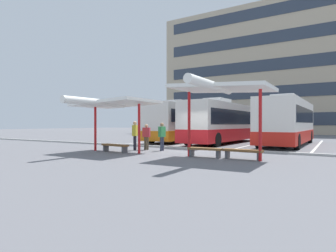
# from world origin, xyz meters

# --- Properties ---
(ground_plane) EXTENTS (160.00, 160.00, 0.00)m
(ground_plane) POSITION_xyz_m (0.00, 0.00, 0.00)
(ground_plane) COLOR slate
(terminal_building) EXTENTS (40.89, 14.22, 24.18)m
(terminal_building) POSITION_xyz_m (0.02, 38.09, 10.72)
(terminal_building) COLOR tan
(terminal_building) RESTS_ON ground
(coach_bus_0) EXTENTS (3.13, 11.37, 3.66)m
(coach_bus_0) POSITION_xyz_m (-4.36, 8.09, 1.69)
(coach_bus_0) COLOR silver
(coach_bus_0) RESTS_ON ground
(coach_bus_1) EXTENTS (3.05, 11.47, 3.58)m
(coach_bus_1) POSITION_xyz_m (-0.23, 7.28, 1.64)
(coach_bus_1) COLOR silver
(coach_bus_1) RESTS_ON ground
(coach_bus_2) EXTENTS (2.79, 10.71, 3.63)m
(coach_bus_2) POSITION_xyz_m (4.61, 7.55, 1.68)
(coach_bus_2) COLOR silver
(coach_bus_2) RESTS_ON ground
(lane_stripe_0) EXTENTS (0.16, 14.00, 0.01)m
(lane_stripe_0) POSITION_xyz_m (-6.58, 8.41, 0.00)
(lane_stripe_0) COLOR white
(lane_stripe_0) RESTS_ON ground
(lane_stripe_1) EXTENTS (0.16, 14.00, 0.01)m
(lane_stripe_1) POSITION_xyz_m (-2.19, 8.41, 0.00)
(lane_stripe_1) COLOR white
(lane_stripe_1) RESTS_ON ground
(lane_stripe_2) EXTENTS (0.16, 14.00, 0.01)m
(lane_stripe_2) POSITION_xyz_m (2.19, 8.41, 0.00)
(lane_stripe_2) COLOR white
(lane_stripe_2) RESTS_ON ground
(lane_stripe_3) EXTENTS (0.16, 14.00, 0.01)m
(lane_stripe_3) POSITION_xyz_m (6.58, 8.41, 0.00)
(lane_stripe_3) COLOR white
(lane_stripe_3) RESTS_ON ground
(waiting_shelter_0) EXTENTS (4.26, 5.24, 2.93)m
(waiting_shelter_0) POSITION_xyz_m (-2.92, -3.28, 2.69)
(waiting_shelter_0) COLOR red
(waiting_shelter_0) RESTS_ON ground
(bench_0) EXTENTS (1.94, 0.68, 0.45)m
(bench_0) POSITION_xyz_m (-2.92, -3.09, 0.34)
(bench_0) COLOR brown
(bench_0) RESTS_ON ground
(waiting_shelter_1) EXTENTS (4.40, 4.89, 3.42)m
(waiting_shelter_1) POSITION_xyz_m (3.28, -3.01, 3.16)
(waiting_shelter_1) COLOR red
(waiting_shelter_1) RESTS_ON ground
(bench_1) EXTENTS (1.67, 0.42, 0.45)m
(bench_1) POSITION_xyz_m (2.38, -2.66, 0.34)
(bench_1) COLOR brown
(bench_1) RESTS_ON ground
(bench_2) EXTENTS (1.77, 0.49, 0.45)m
(bench_2) POSITION_xyz_m (4.18, -2.57, 0.34)
(bench_2) COLOR brown
(bench_2) RESTS_ON ground
(platform_kerb) EXTENTS (44.00, 0.24, 0.12)m
(platform_kerb) POSITION_xyz_m (0.00, 0.79, 0.06)
(platform_kerb) COLOR #ADADA8
(platform_kerb) RESTS_ON ground
(waiting_passenger_0) EXTENTS (0.49, 0.31, 1.58)m
(waiting_passenger_0) POSITION_xyz_m (-2.28, -0.95, 0.90)
(waiting_passenger_0) COLOR brown
(waiting_passenger_0) RESTS_ON ground
(waiting_passenger_1) EXTENTS (0.40, 0.55, 1.76)m
(waiting_passenger_1) POSITION_xyz_m (-2.65, -1.62, 1.03)
(waiting_passenger_1) COLOR black
(waiting_passenger_1) RESTS_ON ground
(waiting_passenger_2) EXTENTS (0.24, 0.49, 1.66)m
(waiting_passenger_2) POSITION_xyz_m (-1.10, -1.01, 0.96)
(waiting_passenger_2) COLOR #33384C
(waiting_passenger_2) RESTS_ON ground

